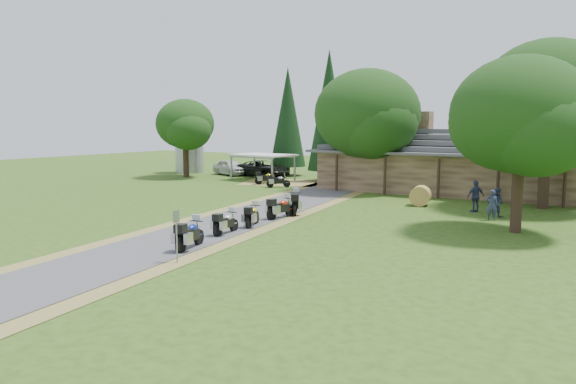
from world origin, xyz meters
The scene contains 25 objects.
ground centered at (0.00, 0.00, 0.00)m, with size 120.00×120.00×0.00m, color #2A4A14.
driveway centered at (-0.50, 4.00, 0.00)m, with size 46.00×46.00×0.00m, color #424345.
lodge centered at (6.00, 24.00, 2.45)m, with size 21.40×9.40×4.90m, color brown, non-canonical shape.
silo centered at (-22.89, 25.94, 3.05)m, with size 3.00×3.00×6.10m, color gray.
carport centered at (-11.59, 23.34, 1.21)m, with size 5.59×3.73×2.42m, color silver, non-canonical shape.
car_white_sedan centered at (-17.34, 25.87, 1.00)m, with size 6.01×2.54×2.00m, color silver.
car_dark_suv centered at (-13.51, 26.14, 1.21)m, with size 6.31×2.68×2.42m, color black.
motorcycle_row_a centered at (1.95, -1.77, 0.68)m, with size 2.00×0.65×1.37m, color navy, non-canonical shape.
motorcycle_row_b centered at (1.26, 1.54, 0.61)m, with size 1.79×0.59×1.23m, color #A9ADB2, non-canonical shape.
motorcycle_row_c centered at (1.13, 3.89, 0.62)m, with size 1.82×0.59×1.25m, color yellow, non-canonical shape.
motorcycle_row_d centered at (1.08, 6.68, 0.66)m, with size 1.94×0.63×1.33m, color red, non-canonical shape.
motorcycle_row_e centered at (0.95, 8.46, 0.72)m, with size 2.10×0.69×1.44m, color black, non-canonical shape.
motorcycle_carport_a centered at (-9.35, 20.64, 0.61)m, with size 1.79×0.58×1.22m, color yellow, non-canonical shape.
motorcycle_carport_b centered at (-7.22, 19.24, 0.60)m, with size 1.75×0.57×1.20m, color gray, non-canonical shape.
person_a centered at (11.17, 12.35, 0.99)m, with size 0.56×0.41×1.98m, color #353F61.
person_b centered at (11.16, 13.62, 0.98)m, with size 0.56×0.40×1.95m, color #353F61.
person_c centered at (9.74, 14.70, 1.13)m, with size 0.64×0.46×2.25m, color #353F61.
hay_bale centered at (6.07, 15.54, 0.64)m, with size 1.28×1.28×1.17m, color olive.
sign_post centered at (3.12, -3.82, 1.02)m, with size 0.37×0.06×2.04m, color gray, non-canonical shape.
oak_lodge_left centered at (-0.21, 21.09, 4.83)m, with size 8.18×8.18×9.66m, color #183710, non-canonical shape.
oak_lodge_right centered at (12.93, 18.43, 5.57)m, with size 8.18×8.18×11.14m, color #183710, non-canonical shape.
oak_driveway centered at (12.93, 9.40, 4.59)m, with size 6.64×6.64×9.18m, color #183710, non-canonical shape.
oak_silo centered at (-19.74, 21.91, 4.20)m, with size 5.65×5.65×8.39m, color #183710, non-canonical shape.
cedar_near centered at (-6.12, 25.95, 5.92)m, with size 3.82×3.82×11.83m, color black.
cedar_far centered at (-12.20, 28.68, 5.41)m, with size 3.58×3.58×10.82m, color black.
Camera 1 is at (17.77, -19.30, 5.31)m, focal length 35.00 mm.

